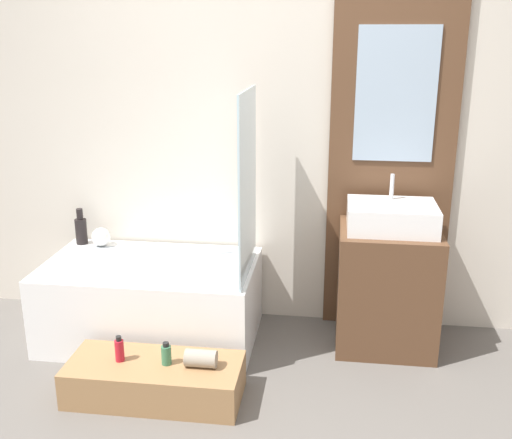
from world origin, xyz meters
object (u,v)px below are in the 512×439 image
Objects in this scene: vase_tall_dark at (81,229)px; bottle_soap_secondary at (166,354)px; vase_round_light at (101,237)px; sink at (392,217)px; wooden_step_bench at (155,380)px; bathtub at (152,300)px; bottle_soap_primary at (119,350)px.

bottle_soap_secondary is (0.81, -0.91, -0.33)m from vase_tall_dark.
vase_round_light is at bearing 127.12° from bottle_soap_secondary.
sink is at bearing 32.47° from bottle_soap_secondary.
sink is at bearing 31.01° from wooden_step_bench.
vase_tall_dark is 0.15m from vase_round_light.
wooden_step_bench is 7.37× the size of bottle_soap_secondary.
sink is 2.11× the size of vase_tall_dark.
vase_tall_dark is at bearing 152.29° from bathtub.
vase_round_light is at bearing 115.60° from bottle_soap_primary.
bottle_soap_secondary is (0.67, -0.89, -0.30)m from vase_round_light.
vase_round_light reaches higher than bottle_soap_primary.
bottle_soap_primary is (0.57, -0.91, -0.32)m from vase_tall_dark.
bottle_soap_secondary is (0.27, -0.62, 0.01)m from bathtub.
vase_tall_dark is (-1.96, 0.18, -0.22)m from sink.
vase_round_light is (-0.60, 0.89, 0.45)m from wooden_step_bench.
vase_tall_dark is at bearing 170.86° from vase_round_light.
bathtub reaches higher than bottle_soap_primary.
wooden_step_bench is 1.27m from vase_tall_dark.
bottle_soap_primary reaches higher than bottle_soap_secondary.
vase_tall_dark is (-0.55, 0.29, 0.34)m from bathtub.
bathtub is 0.68m from bottle_soap_secondary.
bottle_soap_primary is at bearing -152.37° from sink.
bottle_soap_primary is (0.02, -0.62, 0.01)m from bathtub.
sink is at bearing 27.63° from bottle_soap_primary.
wooden_step_bench is 1.79× the size of sink.
bathtub is 5.34× the size of vase_tall_dark.
vase_round_light is 0.87× the size of bottle_soap_primary.
bathtub is at bearing -175.75° from sink.
bottle_soap_secondary is at bearing -147.53° from sink.
sink is (1.21, 0.73, 0.71)m from wooden_step_bench.
vase_round_light is (-0.40, 0.26, 0.30)m from bathtub.
vase_round_light is (-1.82, 0.16, -0.26)m from sink.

